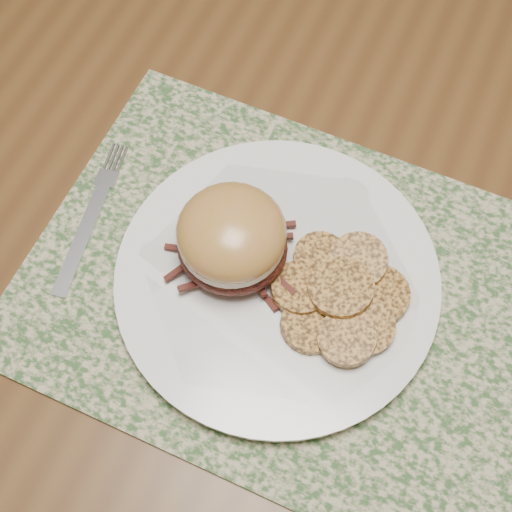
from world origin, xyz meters
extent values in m
plane|color=brown|center=(0.00, 0.00, 0.00)|extent=(3.50, 3.50, 0.00)
cube|color=#553618|center=(0.00, 0.00, 0.73)|extent=(1.50, 0.90, 0.04)
cube|color=#32522A|center=(0.13, -0.18, 0.75)|extent=(0.45, 0.33, 0.00)
cylinder|color=white|center=(0.12, -0.18, 0.76)|extent=(0.26, 0.26, 0.02)
ellipsoid|color=black|center=(0.08, -0.17, 0.79)|extent=(0.10, 0.10, 0.04)
cylinder|color=beige|center=(0.08, -0.17, 0.81)|extent=(0.10, 0.10, 0.01)
ellipsoid|color=#A36B35|center=(0.08, -0.17, 0.82)|extent=(0.10, 0.10, 0.05)
cylinder|color=#B57D35|center=(0.15, -0.15, 0.77)|extent=(0.06, 0.06, 0.01)
cylinder|color=#B57D35|center=(0.18, -0.14, 0.78)|extent=(0.07, 0.07, 0.02)
cylinder|color=#B57D35|center=(0.20, -0.16, 0.77)|extent=(0.06, 0.06, 0.02)
cylinder|color=#B57D35|center=(0.14, -0.18, 0.78)|extent=(0.07, 0.07, 0.01)
cylinder|color=#B57D35|center=(0.17, -0.17, 0.79)|extent=(0.08, 0.08, 0.02)
cylinder|color=#B57D35|center=(0.20, -0.19, 0.78)|extent=(0.06, 0.06, 0.02)
cylinder|color=#B57D35|center=(0.16, -0.21, 0.77)|extent=(0.07, 0.07, 0.02)
cylinder|color=#B57D35|center=(0.19, -0.21, 0.78)|extent=(0.07, 0.07, 0.01)
cube|color=#B2B3B9|center=(-0.05, -0.21, 0.76)|extent=(0.03, 0.11, 0.00)
cube|color=#B2B3B9|center=(-0.07, -0.14, 0.76)|extent=(0.02, 0.02, 0.00)
camera|label=1|loc=(0.20, -0.41, 1.32)|focal=50.00mm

